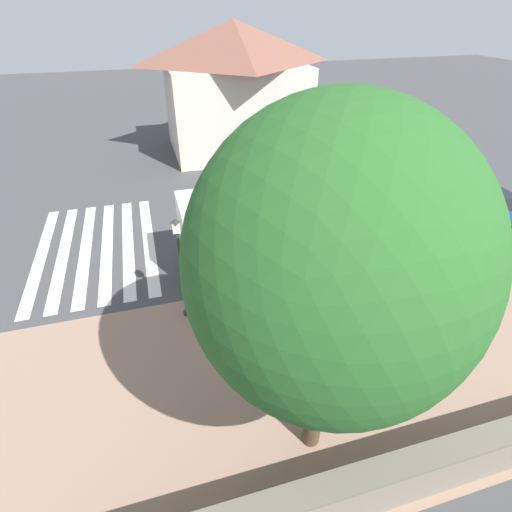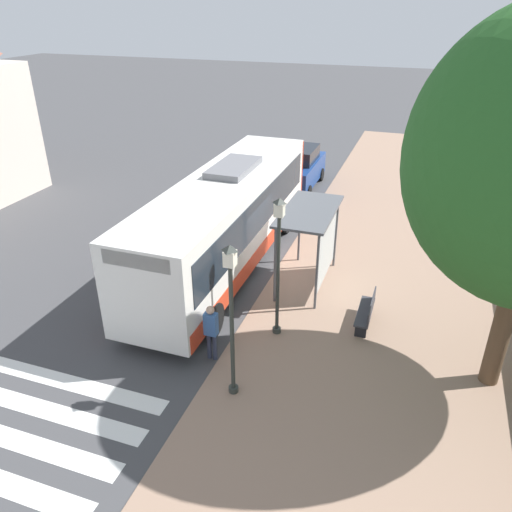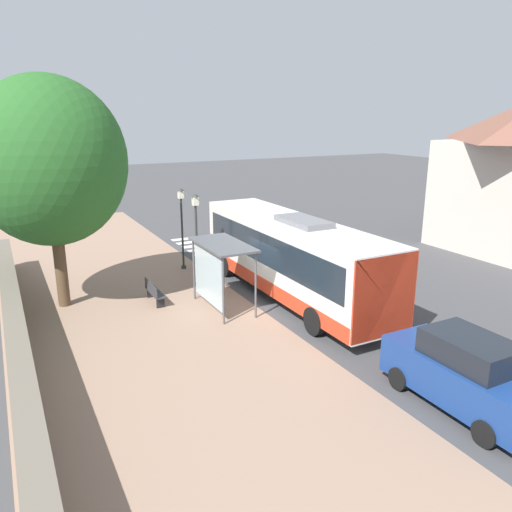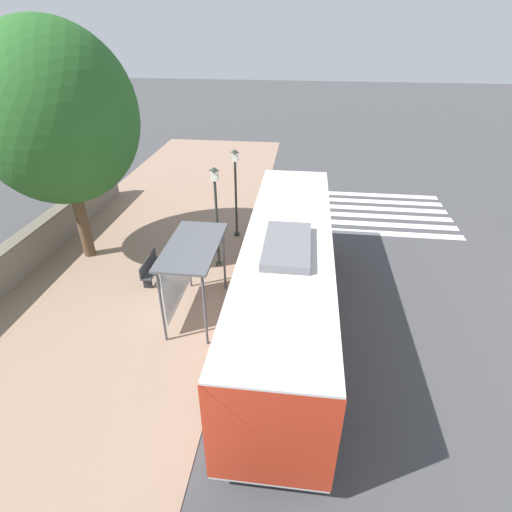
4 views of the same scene
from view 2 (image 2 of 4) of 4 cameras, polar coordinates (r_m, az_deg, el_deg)
The scene contains 9 objects.
ground_plane at distance 17.22m, azimuth 1.93°, elevation -2.18°, with size 120.00×120.00×0.00m, color #424244.
sidewalk_plaza at distance 16.66m, azimuth 16.92°, elevation -4.57°, with size 9.00×44.00×0.02m.
bus at distance 17.04m, azimuth -3.43°, elevation 4.25°, with size 2.60×11.15×3.49m.
bus_shelter at distance 15.85m, azimuth 6.60°, elevation 3.61°, with size 1.60×3.21×2.63m.
pedestrian at distance 13.00m, azimuth -5.16°, elevation -8.27°, with size 0.34×0.22×1.63m.
bench at distance 14.80m, azimuth 12.54°, elevation -6.18°, with size 0.40×1.63×0.88m.
street_lamp_near at distance 13.15m, azimuth 2.57°, elevation -0.12°, with size 0.28×0.28×4.09m.
street_lamp_far at distance 11.10m, azimuth -2.83°, elevation -6.20°, with size 0.28×0.28×3.98m.
parked_car_behind_bus at distance 25.20m, azimuth 4.98°, elevation 9.94°, with size 1.86×4.27×2.00m.
Camera 2 is at (-4.35, 14.32, 8.52)m, focal length 35.00 mm.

